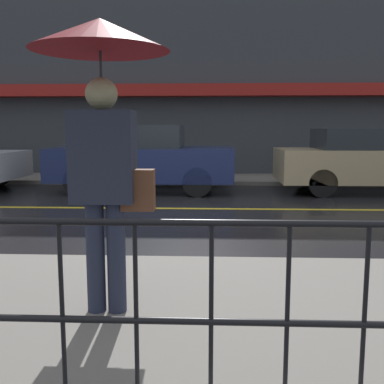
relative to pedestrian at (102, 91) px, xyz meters
The scene contains 9 objects.
ground_plane 5.27m from the pedestrian, 87.53° to the left, with size 80.00×80.00×0.00m, color black.
sidewalk_near 1.69m from the pedestrian, 19.68° to the left, with size 28.00×2.81×0.10m.
sidewalk_far 9.70m from the pedestrian, 88.71° to the left, with size 28.00×2.18×0.10m.
lane_marking 5.27m from the pedestrian, 87.53° to the left, with size 25.20×0.12×0.01m.
building_storefront 10.91m from the pedestrian, 88.86° to the left, with size 28.00×0.85×7.00m.
railing_foreground 1.51m from the pedestrian, 78.77° to the right, with size 12.00×0.04×0.93m.
pedestrian is the anchor object (origin of this frame).
car_navy 7.41m from the pedestrian, 96.87° to the left, with size 4.21×1.89×1.54m.
car_tan 8.62m from the pedestrian, 58.38° to the left, with size 4.41×1.79×1.47m.
Camera 1 is at (0.56, -8.18, 1.46)m, focal length 42.00 mm.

